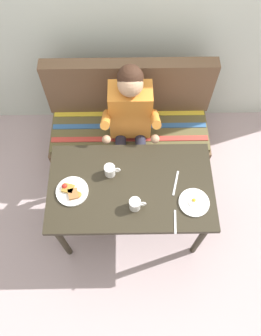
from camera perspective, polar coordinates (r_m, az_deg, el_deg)
The scene contains 11 objects.
ground_plane at distance 2.99m, azimuth 0.04°, elevation -9.11°, with size 8.00×8.00×0.00m, color #B09A9B.
back_wall at distance 2.72m, azimuth -0.39°, elevation 27.57°, with size 4.40×0.10×2.60m, color silver.
table at distance 2.39m, azimuth 0.05°, elevation -3.99°, with size 1.20×0.70×0.73m.
couch at distance 3.05m, azimuth -0.17°, elevation 6.69°, with size 1.44×0.56×1.00m.
person at distance 2.61m, azimuth -0.02°, elevation 8.73°, with size 0.45×0.61×1.21m.
plate_breakfast at distance 2.32m, azimuth -10.39°, elevation -4.07°, with size 0.23×0.23×0.05m.
plate_eggs at distance 2.30m, azimuth 11.23°, elevation -6.01°, with size 0.22×0.22×0.04m.
coffee_mug at distance 2.21m, azimuth 0.85°, elevation -6.44°, with size 0.12×0.08×0.10m.
coffee_mug_second at distance 2.32m, azimuth -3.63°, elevation -0.41°, with size 0.12×0.08×0.09m.
fork at distance 2.23m, azimuth 7.95°, elevation -9.45°, with size 0.01×0.17×0.01m, color silver.
knife at distance 2.35m, azimuth 8.03°, elevation -2.66°, with size 0.01×0.20×0.01m, color silver.
Camera 1 is at (-0.02, -0.99, 2.83)m, focal length 34.30 mm.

